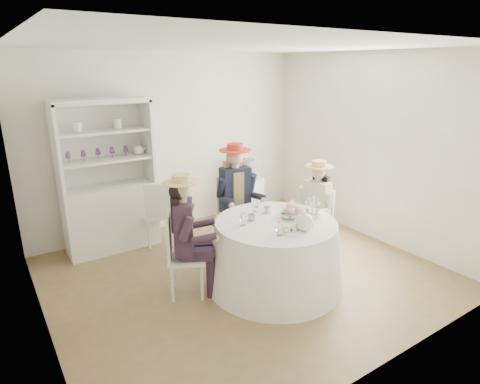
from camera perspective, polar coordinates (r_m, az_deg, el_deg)
ground at (r=5.15m, az=0.63°, el=-11.50°), size 4.50×4.50×0.00m
ceiling at (r=4.50m, az=0.75°, el=20.11°), size 4.50×4.50×0.00m
wall_back at (r=6.36m, az=-9.60°, el=6.92°), size 4.50×0.00×4.50m
wall_front at (r=3.27m, az=20.89°, el=-4.28°), size 4.50×0.00×4.50m
wall_left at (r=3.90m, az=-27.82°, el=-1.72°), size 0.00×4.50×4.50m
wall_right at (r=6.16m, az=18.34°, el=5.94°), size 0.00×4.50×4.50m
tea_table at (r=4.76m, az=4.99°, el=-8.69°), size 1.59×1.59×0.80m
hutch at (r=5.84m, az=-18.07°, el=-0.80°), size 1.39×0.86×2.09m
side_table at (r=6.86m, az=0.87°, el=-0.75°), size 0.49×0.49×0.68m
hatbox at (r=6.72m, az=0.89°, el=3.30°), size 0.41×0.41×0.32m
guest_left at (r=4.42m, az=-7.70°, el=-5.25°), size 0.60×0.54×1.42m
guest_mid at (r=5.42m, az=-0.58°, el=-0.01°), size 0.56×0.59×1.52m
guest_right at (r=5.47m, az=10.75°, el=-1.52°), size 0.53×0.50×1.31m
spare_chair at (r=5.81m, az=-11.57°, el=-2.81°), size 0.48×0.48×0.95m
teacup_a at (r=4.59m, az=1.67°, el=-3.70°), size 0.09×0.09×0.07m
teacup_b at (r=4.84m, az=3.85°, el=-2.58°), size 0.10×0.10×0.07m
teacup_c at (r=4.80m, az=6.75°, el=-2.82°), size 0.11×0.11×0.08m
flower_bowl at (r=4.70m, az=7.05°, el=-3.38°), size 0.25×0.25×0.06m
flower_arrangement at (r=4.68m, az=7.47°, el=-2.60°), size 0.20×0.20×0.08m
table_teapot at (r=4.38m, az=9.06°, el=-4.22°), size 0.28×0.20×0.21m
sandwich_plate at (r=4.33m, az=7.02°, el=-5.44°), size 0.27×0.27×0.06m
cupcake_stand at (r=4.78m, az=10.25°, el=-2.48°), size 0.24×0.24×0.23m
stemware_set at (r=4.57m, az=5.15°, el=-3.31°), size 0.82×0.80×0.15m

